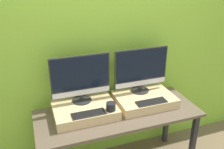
# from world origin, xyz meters

# --- Properties ---
(wall_back) EXTENTS (8.00, 0.04, 2.60)m
(wall_back) POSITION_xyz_m (0.00, 0.73, 1.30)
(wall_back) COLOR #8CC638
(wall_back) RESTS_ON ground_plane
(workbench) EXTENTS (1.66, 0.66, 0.76)m
(workbench) POSITION_xyz_m (0.00, 0.33, 0.68)
(workbench) COLOR brown
(workbench) RESTS_ON ground_plane
(wooden_riser_left) EXTENTS (0.61, 0.45, 0.10)m
(wooden_riser_left) POSITION_xyz_m (-0.33, 0.40, 0.81)
(wooden_riser_left) COLOR #D6B77F
(wooden_riser_left) RESTS_ON workbench
(monitor_left) EXTENTS (0.59, 0.20, 0.49)m
(monitor_left) POSITION_xyz_m (-0.33, 0.51, 1.12)
(monitor_left) COLOR #282828
(monitor_left) RESTS_ON wooden_riser_left
(keyboard_left) EXTENTS (0.32, 0.11, 0.01)m
(keyboard_left) POSITION_xyz_m (-0.33, 0.24, 0.87)
(keyboard_left) COLOR #2D2D2D
(keyboard_left) RESTS_ON wooden_riser_left
(mug) EXTENTS (0.09, 0.09, 0.08)m
(mug) POSITION_xyz_m (-0.11, 0.24, 0.90)
(mug) COLOR black
(mug) RESTS_ON wooden_riser_left
(wooden_riser_right) EXTENTS (0.61, 0.45, 0.10)m
(wooden_riser_right) POSITION_xyz_m (0.33, 0.40, 0.81)
(wooden_riser_right) COLOR #D6B77F
(wooden_riser_right) RESTS_ON workbench
(monitor_right) EXTENTS (0.59, 0.20, 0.49)m
(monitor_right) POSITION_xyz_m (0.33, 0.51, 1.12)
(monitor_right) COLOR #282828
(monitor_right) RESTS_ON wooden_riser_right
(keyboard_right) EXTENTS (0.32, 0.11, 0.01)m
(keyboard_right) POSITION_xyz_m (0.33, 0.24, 0.87)
(keyboard_right) COLOR #2D2D2D
(keyboard_right) RESTS_ON wooden_riser_right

